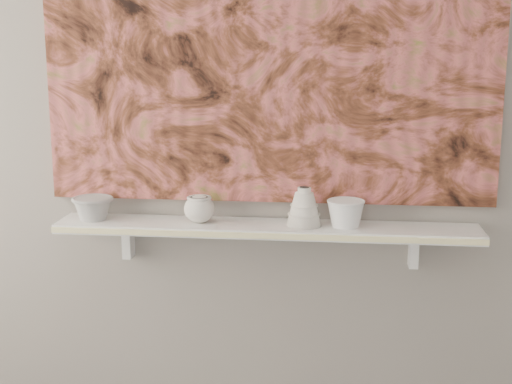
# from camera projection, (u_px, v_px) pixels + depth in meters

# --- Properties ---
(wall_back) EXTENTS (3.60, 0.00, 3.60)m
(wall_back) POSITION_uv_depth(u_px,v_px,m) (269.00, 94.00, 2.36)
(wall_back) COLOR gray
(wall_back) RESTS_ON floor
(shelf) EXTENTS (1.40, 0.18, 0.03)m
(shelf) POSITION_uv_depth(u_px,v_px,m) (266.00, 229.00, 2.36)
(shelf) COLOR silver
(shelf) RESTS_ON wall_back
(shelf_stripe) EXTENTS (1.40, 0.01, 0.02)m
(shelf_stripe) POSITION_uv_depth(u_px,v_px,m) (263.00, 236.00, 2.26)
(shelf_stripe) COLOR beige
(shelf_stripe) RESTS_ON shelf
(bracket_left) EXTENTS (0.03, 0.06, 0.12)m
(bracket_left) POSITION_uv_depth(u_px,v_px,m) (128.00, 241.00, 2.49)
(bracket_left) COLOR silver
(bracket_left) RESTS_ON wall_back
(bracket_right) EXTENTS (0.03, 0.06, 0.12)m
(bracket_right) POSITION_uv_depth(u_px,v_px,m) (413.00, 249.00, 2.38)
(bracket_right) COLOR silver
(bracket_right) RESTS_ON wall_back
(painting) EXTENTS (1.50, 0.02, 1.10)m
(painting) POSITION_uv_depth(u_px,v_px,m) (269.00, 36.00, 2.30)
(painting) COLOR brown
(painting) RESTS_ON wall_back
(house_motif) EXTENTS (0.09, 0.00, 0.08)m
(house_motif) POSITION_uv_depth(u_px,v_px,m) (406.00, 133.00, 2.31)
(house_motif) COLOR black
(house_motif) RESTS_ON painting
(bowl_grey) EXTENTS (0.18, 0.18, 0.08)m
(bowl_grey) POSITION_uv_depth(u_px,v_px,m) (93.00, 208.00, 2.41)
(bowl_grey) COLOR #9C9C9A
(bowl_grey) RESTS_ON shelf
(cup_cream) EXTENTS (0.12, 0.12, 0.09)m
(cup_cream) POSITION_uv_depth(u_px,v_px,m) (199.00, 209.00, 2.37)
(cup_cream) COLOR silver
(cup_cream) RESTS_ON shelf
(bell_vessel) EXTENTS (0.15, 0.15, 0.13)m
(bell_vessel) POSITION_uv_depth(u_px,v_px,m) (304.00, 206.00, 2.33)
(bell_vessel) COLOR silver
(bell_vessel) RESTS_ON shelf
(bowl_white) EXTENTS (0.13, 0.13, 0.09)m
(bowl_white) POSITION_uv_depth(u_px,v_px,m) (346.00, 213.00, 2.31)
(bowl_white) COLOR white
(bowl_white) RESTS_ON shelf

